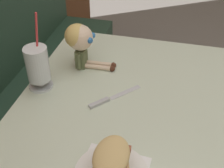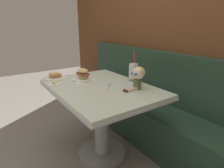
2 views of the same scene
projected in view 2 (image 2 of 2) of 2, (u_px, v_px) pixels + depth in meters
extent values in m
plane|color=gray|center=(87.00, 161.00, 1.88)|extent=(8.00, 8.00, 0.00)
cube|color=brown|center=(168.00, 32.00, 2.09)|extent=(4.40, 0.08, 2.40)
cube|color=#233D2D|center=(145.00, 119.00, 2.23)|extent=(2.60, 0.48, 0.45)
cube|color=#233D2D|center=(159.00, 75.00, 2.18)|extent=(2.60, 0.10, 0.55)
cube|color=beige|center=(101.00, 88.00, 1.76)|extent=(1.10, 0.80, 0.03)
cube|color=#B7BABF|center=(101.00, 90.00, 1.77)|extent=(1.11, 0.81, 0.02)
cylinder|color=#A5A8AD|center=(102.00, 122.00, 1.87)|extent=(0.14, 0.14, 0.65)
cylinder|color=gray|center=(102.00, 152.00, 1.98)|extent=(0.48, 0.48, 0.04)
cylinder|color=white|center=(56.00, 78.00, 2.01)|extent=(0.25, 0.25, 0.01)
cube|color=tan|center=(55.00, 76.00, 2.01)|extent=(0.11, 0.11, 0.01)
cube|color=#B78447|center=(55.00, 75.00, 2.00)|extent=(0.10, 0.10, 0.01)
cube|color=tan|center=(55.00, 74.00, 1.99)|extent=(0.11, 0.11, 0.01)
cylinder|color=silver|center=(133.00, 81.00, 1.90)|extent=(0.10, 0.10, 0.01)
cylinder|color=silver|center=(133.00, 79.00, 1.89)|extent=(0.03, 0.03, 0.03)
cylinder|color=silver|center=(133.00, 71.00, 1.87)|extent=(0.09, 0.09, 0.14)
cylinder|color=pink|center=(133.00, 72.00, 1.87)|extent=(0.08, 0.08, 0.12)
cylinder|color=#DB383D|center=(135.00, 61.00, 1.82)|extent=(0.01, 0.04, 0.22)
cube|color=white|center=(83.00, 79.00, 1.97)|extent=(0.21, 0.21, 0.00)
cylinder|color=white|center=(83.00, 79.00, 1.96)|extent=(0.22, 0.22, 0.01)
ellipsoid|color=tan|center=(83.00, 76.00, 1.96)|extent=(0.15, 0.10, 0.04)
cube|color=#995138|center=(83.00, 74.00, 1.95)|extent=(0.14, 0.09, 0.02)
ellipsoid|color=tan|center=(83.00, 71.00, 1.94)|extent=(0.15, 0.10, 0.04)
cylinder|color=white|center=(54.00, 84.00, 1.80)|extent=(0.12, 0.12, 0.01)
sphere|color=#F4E07A|center=(53.00, 82.00, 1.80)|extent=(0.03, 0.03, 0.03)
sphere|color=#F4E07A|center=(55.00, 83.00, 1.78)|extent=(0.03, 0.03, 0.03)
cube|color=silver|center=(107.00, 89.00, 1.68)|extent=(0.12, 0.11, 0.00)
cube|color=#B2B5BA|center=(109.00, 84.00, 1.80)|extent=(0.08, 0.07, 0.01)
cube|color=#5B6642|center=(137.00, 84.00, 1.68)|extent=(0.07, 0.04, 0.08)
sphere|color=beige|center=(138.00, 73.00, 1.65)|extent=(0.11, 0.11, 0.11)
ellipsoid|color=#D8B766|center=(139.00, 72.00, 1.66)|extent=(0.12, 0.11, 0.10)
sphere|color=#2D6BB2|center=(132.00, 73.00, 1.64)|extent=(0.03, 0.03, 0.03)
sphere|color=#2D6BB2|center=(136.00, 74.00, 1.61)|extent=(0.03, 0.03, 0.03)
cylinder|color=beige|center=(130.00, 89.00, 1.66)|extent=(0.03, 0.12, 0.02)
cylinder|color=beige|center=(132.00, 90.00, 1.63)|extent=(0.03, 0.12, 0.02)
sphere|color=#4C2819|center=(124.00, 90.00, 1.62)|extent=(0.03, 0.03, 0.03)
sphere|color=#4C2819|center=(126.00, 91.00, 1.60)|extent=(0.03, 0.03, 0.03)
cylinder|color=#5B6642|center=(134.00, 82.00, 1.71)|extent=(0.02, 0.02, 0.07)
cylinder|color=#5B6642|center=(141.00, 85.00, 1.65)|extent=(0.02, 0.02, 0.07)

